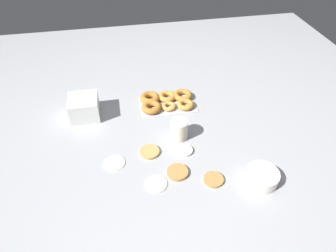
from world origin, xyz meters
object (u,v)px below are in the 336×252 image
(pancake_2, at_px, (114,163))
(pancake_5, at_px, (184,150))
(pancake_1, at_px, (150,152))
(pancake_4, at_px, (214,179))
(container_stack, at_px, (84,107))
(batter_bowl, at_px, (262,177))
(pancake_0, at_px, (156,184))
(donut_tray, at_px, (166,101))
(paper_cup, at_px, (179,129))
(pancake_3, at_px, (178,172))

(pancake_2, bearing_deg, pancake_5, -177.45)
(pancake_1, distance_m, pancake_4, 0.34)
(pancake_1, bearing_deg, container_stack, -48.36)
(pancake_1, relative_size, pancake_5, 1.17)
(pancake_2, distance_m, pancake_5, 0.34)
(batter_bowl, height_order, container_stack, container_stack)
(pancake_0, distance_m, pancake_1, 0.19)
(pancake_5, relative_size, batter_bowl, 0.55)
(pancake_0, xyz_separation_m, pancake_4, (-0.25, 0.03, 0.00))
(donut_tray, bearing_deg, paper_cup, 92.91)
(pancake_4, distance_m, donut_tray, 0.60)
(pancake_4, distance_m, container_stack, 0.80)
(pancake_2, height_order, pancake_3, pancake_3)
(pancake_1, bearing_deg, donut_tray, -111.77)
(pancake_0, bearing_deg, donut_tray, -104.67)
(pancake_1, relative_size, paper_cup, 0.91)
(pancake_3, height_order, container_stack, container_stack)
(donut_tray, height_order, container_stack, container_stack)
(pancake_5, distance_m, container_stack, 0.60)
(pancake_0, relative_size, batter_bowl, 0.66)
(pancake_5, relative_size, paper_cup, 0.78)
(batter_bowl, bearing_deg, pancake_4, -11.36)
(pancake_1, xyz_separation_m, pancake_2, (0.17, 0.04, -0.00))
(donut_tray, relative_size, paper_cup, 3.04)
(pancake_1, xyz_separation_m, batter_bowl, (-0.46, 0.26, 0.02))
(pancake_0, distance_m, paper_cup, 0.32)
(pancake_0, height_order, pancake_2, same)
(donut_tray, xyz_separation_m, paper_cup, (-0.01, 0.29, 0.03))
(pancake_0, relative_size, container_stack, 0.62)
(pancake_4, xyz_separation_m, donut_tray, (0.11, -0.59, 0.01))
(pancake_5, xyz_separation_m, container_stack, (0.48, -0.37, 0.05))
(pancake_5, bearing_deg, pancake_4, 113.55)
(donut_tray, relative_size, container_stack, 2.02)
(batter_bowl, bearing_deg, pancake_5, -39.47)
(pancake_0, relative_size, pancake_2, 0.97)
(batter_bowl, height_order, paper_cup, paper_cup)
(pancake_3, bearing_deg, paper_cup, -103.80)
(container_stack, distance_m, paper_cup, 0.54)
(pancake_1, xyz_separation_m, pancake_5, (-0.17, 0.02, -0.00))
(donut_tray, bearing_deg, container_stack, 3.20)
(pancake_3, xyz_separation_m, pancake_5, (-0.06, -0.13, -0.00))
(donut_tray, height_order, paper_cup, paper_cup)
(pancake_5, distance_m, paper_cup, 0.11)
(pancake_0, bearing_deg, pancake_2, -41.86)
(pancake_3, distance_m, container_stack, 0.65)
(pancake_2, bearing_deg, pancake_3, 157.90)
(pancake_1, height_order, batter_bowl, batter_bowl)
(pancake_0, relative_size, donut_tray, 0.31)
(pancake_3, bearing_deg, donut_tray, -94.64)
(pancake_3, relative_size, donut_tray, 0.31)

